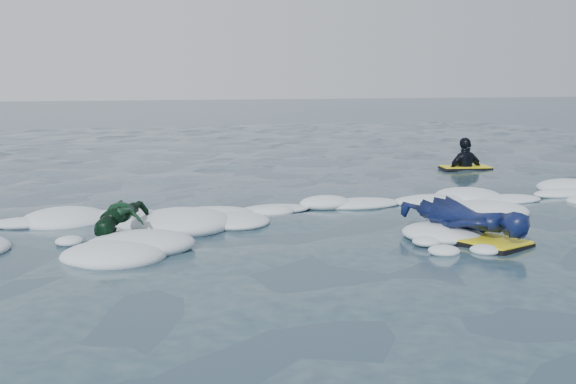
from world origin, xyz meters
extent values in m
plane|color=#152434|center=(0.00, 0.00, 0.00)|extent=(120.00, 120.00, 0.00)
cube|color=black|center=(1.53, -0.99, 0.04)|extent=(1.00, 1.31, 0.06)
cube|color=yellow|center=(1.53, -0.99, 0.08)|extent=(0.97, 1.28, 0.02)
imported|color=#0B134E|center=(1.53, -0.74, 0.26)|extent=(1.12, 1.86, 0.42)
cube|color=black|center=(-2.36, 0.23, 0.03)|extent=(0.74, 0.88, 0.04)
cube|color=yellow|center=(-2.36, 0.23, 0.06)|extent=(0.72, 0.86, 0.01)
cube|color=blue|center=(-2.36, 0.23, 0.06)|extent=(0.47, 0.71, 0.00)
imported|color=#103C1F|center=(-2.36, 0.43, 0.24)|extent=(0.98, 1.29, 0.44)
cube|color=black|center=(5.09, 5.16, 0.04)|extent=(1.11, 0.75, 0.05)
cube|color=yellow|center=(5.09, 5.16, 0.07)|extent=(1.09, 0.72, 0.02)
imported|color=black|center=(5.09, 5.16, -0.08)|extent=(0.93, 0.47, 1.54)
camera|label=1|loc=(-2.98, -8.09, 1.88)|focal=45.00mm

